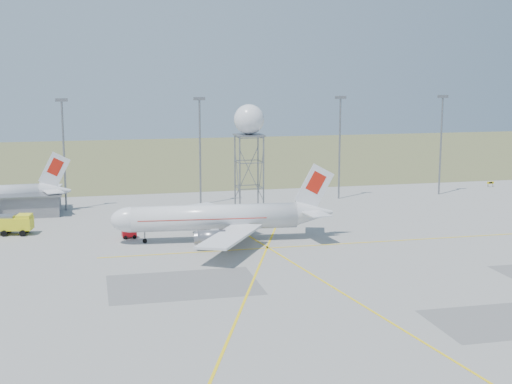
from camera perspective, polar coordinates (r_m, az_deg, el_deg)
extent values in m
plane|color=#9A9A95|center=(78.20, 10.57, -9.48)|extent=(400.00, 400.00, 0.00)
cube|color=#5C6537|center=(211.16, -4.83, 2.77)|extent=(400.00, 120.00, 0.03)
cube|color=gray|center=(134.33, -19.24, -0.98)|extent=(18.00, 9.00, 3.60)
cube|color=slate|center=(134.00, -19.29, -0.16)|extent=(19.00, 10.00, 0.30)
cylinder|color=slate|center=(134.38, -15.10, 2.77)|extent=(0.36, 0.36, 20.00)
cube|color=slate|center=(133.59, -15.30, 7.12)|extent=(2.20, 0.50, 0.60)
cylinder|color=slate|center=(135.83, -4.50, 3.15)|extent=(0.36, 0.36, 20.00)
cube|color=slate|center=(135.05, -4.56, 7.45)|extent=(2.20, 0.50, 0.60)
cylinder|color=slate|center=(142.73, 6.70, 3.43)|extent=(0.36, 0.36, 20.00)
cube|color=slate|center=(141.99, 6.78, 7.53)|extent=(2.20, 0.50, 0.60)
cylinder|color=slate|center=(151.60, 14.56, 3.55)|extent=(0.36, 0.36, 20.00)
cube|color=slate|center=(150.90, 14.73, 7.40)|extent=(2.20, 0.50, 0.60)
cylinder|color=black|center=(165.36, 18.07, 0.52)|extent=(0.10, 0.10, 0.80)
cylinder|color=black|center=(165.99, 18.42, 0.53)|extent=(0.10, 0.10, 0.80)
cube|color=yellow|center=(165.59, 18.26, 0.72)|extent=(1.60, 0.15, 0.50)
cube|color=black|center=(165.52, 18.27, 0.71)|extent=(0.80, 0.03, 0.30)
cylinder|color=silver|center=(107.47, -3.32, -2.03)|extent=(25.09, 6.08, 3.82)
ellipsoid|color=silver|center=(107.23, -9.95, -2.19)|extent=(6.44, 4.37, 3.82)
cube|color=black|center=(107.16, -10.57, -1.90)|extent=(1.63, 2.23, 0.93)
cone|color=silver|center=(109.67, 4.67, -1.65)|extent=(6.06, 4.33, 3.82)
cube|color=silver|center=(108.95, 4.70, 0.42)|extent=(6.12, 0.85, 7.19)
cube|color=red|center=(108.88, 4.80, 0.77)|extent=(3.31, 0.63, 3.69)
cube|color=silver|center=(112.40, 4.10, -1.12)|extent=(3.53, 5.51, 0.17)
cube|color=silver|center=(106.54, 4.78, -1.73)|extent=(3.53, 5.51, 0.17)
cube|color=silver|center=(116.18, -2.95, -1.61)|extent=(9.70, 15.92, 0.34)
cube|color=silver|center=(99.44, -2.08, -3.55)|extent=(11.85, 15.45, 0.34)
cylinder|color=slate|center=(113.19, -4.02, -2.37)|extent=(4.20, 2.56, 2.20)
cylinder|color=slate|center=(102.40, -3.59, -3.66)|extent=(4.20, 2.56, 2.20)
cube|color=red|center=(107.32, -4.33, -2.00)|extent=(19.38, 5.60, 0.11)
cylinder|color=black|center=(107.87, -8.89, -3.83)|extent=(0.73, 0.73, 0.86)
cube|color=black|center=(108.33, -2.29, -3.66)|extent=(1.48, 5.80, 0.86)
cylinder|color=slate|center=(108.24, -2.29, -3.44)|extent=(0.25, 0.25, 1.72)
cone|color=silver|center=(134.65, -15.75, 0.06)|extent=(5.68, 3.97, 3.64)
cube|color=silver|center=(134.08, -15.82, 1.67)|extent=(5.84, 0.63, 6.85)
cube|color=red|center=(134.00, -15.76, 1.95)|extent=(3.15, 0.50, 3.51)
cube|color=silver|center=(137.45, -15.97, 0.43)|extent=(3.22, 5.18, 0.16)
cube|color=silver|center=(131.69, -15.93, 0.04)|extent=(3.22, 5.18, 0.16)
cylinder|color=slate|center=(125.79, -1.30, 1.28)|extent=(0.26, 0.26, 14.03)
cylinder|color=slate|center=(126.74, 0.61, 1.35)|extent=(0.26, 0.26, 14.03)
cylinder|color=slate|center=(130.89, 0.16, 1.61)|extent=(0.26, 0.26, 14.03)
cylinder|color=slate|center=(129.97, -1.69, 1.55)|extent=(0.26, 0.26, 14.03)
cube|color=slate|center=(127.51, -0.56, 4.57)|extent=(4.92, 4.92, 0.27)
sphere|color=silver|center=(127.28, -0.56, 5.83)|extent=(5.40, 5.40, 5.40)
cube|color=yellow|center=(118.36, -19.35, -2.39)|extent=(8.36, 4.09, 1.96)
cube|color=yellow|center=(117.41, -18.05, -2.01)|extent=(2.56, 2.84, 1.25)
cube|color=black|center=(117.23, -17.75, -1.97)|extent=(0.51, 2.29, 0.89)
cube|color=slate|center=(118.40, -19.80, -1.84)|extent=(4.76, 2.91, 0.36)
cube|color=#A50B12|center=(111.23, -10.12, -3.29)|extent=(2.29, 1.59, 0.88)
cube|color=#A50B12|center=(111.00, -10.38, -2.96)|extent=(1.00, 1.26, 0.49)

